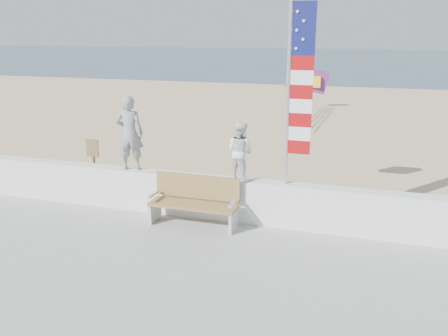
{
  "coord_description": "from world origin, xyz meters",
  "views": [
    {
      "loc": [
        2.92,
        -6.89,
        3.98
      ],
      "look_at": [
        0.2,
        1.8,
        1.35
      ],
      "focal_mm": 38.0,
      "sensor_mm": 36.0,
      "label": 1
    }
  ],
  "objects": [
    {
      "name": "seawall",
      "position": [
        0.0,
        2.0,
        0.63
      ],
      "size": [
        30.0,
        0.35,
        0.9
      ],
      "primitive_type": "cube",
      "color": "white",
      "rests_on": "boardwalk"
    },
    {
      "name": "parafoil_kite",
      "position": [
        1.48,
        4.12,
        2.93
      ],
      "size": [
        1.02,
        0.51,
        0.68
      ],
      "color": "red",
      "rests_on": "ground"
    },
    {
      "name": "flag",
      "position": [
        1.53,
        2.0,
        2.99
      ],
      "size": [
        0.5,
        0.08,
        3.5
      ],
      "color": "silver",
      "rests_on": "seawall"
    },
    {
      "name": "adult",
      "position": [
        -1.98,
        2.0,
        1.88
      ],
      "size": [
        0.66,
        0.5,
        1.61
      ],
      "primitive_type": "imported",
      "rotation": [
        0.0,
        0.0,
        3.36
      ],
      "color": "gray",
      "rests_on": "seawall"
    },
    {
      "name": "sign",
      "position": [
        -3.3,
        2.57,
        0.94
      ],
      "size": [
        0.32,
        0.07,
        1.46
      ],
      "color": "brown",
      "rests_on": "sand"
    },
    {
      "name": "child",
      "position": [
        0.48,
        2.0,
        1.67
      ],
      "size": [
        0.7,
        0.63,
        1.18
      ],
      "primitive_type": "imported",
      "rotation": [
        0.0,
        0.0,
        2.75
      ],
      "color": "white",
      "rests_on": "seawall"
    },
    {
      "name": "ground",
      "position": [
        0.0,
        0.0,
        0.0
      ],
      "size": [
        220.0,
        220.0,
        0.0
      ],
      "primitive_type": "plane",
      "color": "#2B4257",
      "rests_on": "ground"
    },
    {
      "name": "bench",
      "position": [
        -0.34,
        1.55,
        0.69
      ],
      "size": [
        1.8,
        0.57,
        1.0
      ],
      "color": "olive",
      "rests_on": "boardwalk"
    },
    {
      "name": "sand",
      "position": [
        0.0,
        9.0,
        0.04
      ],
      "size": [
        90.0,
        40.0,
        0.08
      ],
      "primitive_type": "cube",
      "color": "tan",
      "rests_on": "ground"
    }
  ]
}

